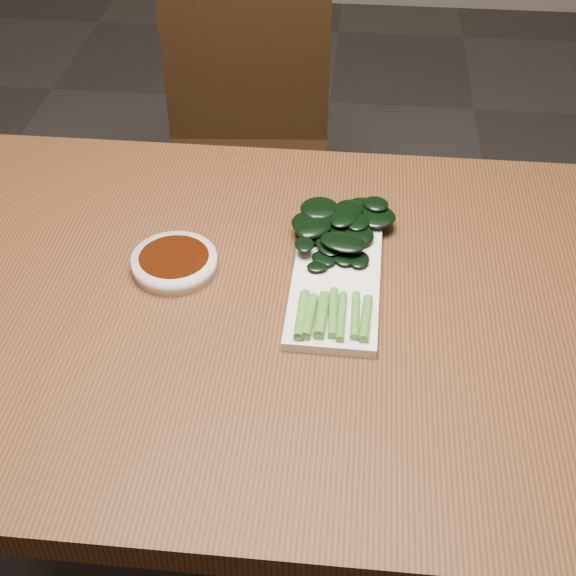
{
  "coord_description": "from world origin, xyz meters",
  "views": [
    {
      "loc": [
        0.12,
        -0.83,
        1.5
      ],
      "look_at": [
        0.03,
        0.01,
        0.76
      ],
      "focal_mm": 50.0,
      "sensor_mm": 36.0,
      "label": 1
    }
  ],
  "objects_px": {
    "table": "(264,334)",
    "chair_far": "(246,146)",
    "sauce_bowl": "(175,262)",
    "gai_lan": "(337,237)",
    "serving_plate": "(337,272)"
  },
  "relations": [
    {
      "from": "table",
      "to": "chair_far",
      "type": "relative_size",
      "value": 1.57
    },
    {
      "from": "chair_far",
      "to": "sauce_bowl",
      "type": "xyz_separation_m",
      "value": [
        0.01,
        -0.79,
        0.28
      ]
    },
    {
      "from": "sauce_bowl",
      "to": "gai_lan",
      "type": "relative_size",
      "value": 0.38
    },
    {
      "from": "table",
      "to": "sauce_bowl",
      "type": "height_order",
      "value": "sauce_bowl"
    },
    {
      "from": "table",
      "to": "sauce_bowl",
      "type": "xyz_separation_m",
      "value": [
        -0.14,
        0.05,
        0.08
      ]
    },
    {
      "from": "table",
      "to": "sauce_bowl",
      "type": "relative_size",
      "value": 11.32
    },
    {
      "from": "sauce_bowl",
      "to": "serving_plate",
      "type": "height_order",
      "value": "sauce_bowl"
    },
    {
      "from": "chair_far",
      "to": "sauce_bowl",
      "type": "distance_m",
      "value": 0.83
    },
    {
      "from": "chair_far",
      "to": "table",
      "type": "bearing_deg",
      "value": -84.6
    },
    {
      "from": "serving_plate",
      "to": "gai_lan",
      "type": "relative_size",
      "value": 1.0
    },
    {
      "from": "sauce_bowl",
      "to": "chair_far",
      "type": "bearing_deg",
      "value": 91.04
    },
    {
      "from": "chair_far",
      "to": "serving_plate",
      "type": "bearing_deg",
      "value": -76.91
    },
    {
      "from": "chair_far",
      "to": "gai_lan",
      "type": "height_order",
      "value": "chair_far"
    },
    {
      "from": "chair_far",
      "to": "gai_lan",
      "type": "relative_size",
      "value": 2.75
    },
    {
      "from": "sauce_bowl",
      "to": "gai_lan",
      "type": "xyz_separation_m",
      "value": [
        0.23,
        0.07,
        0.01
      ]
    }
  ]
}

